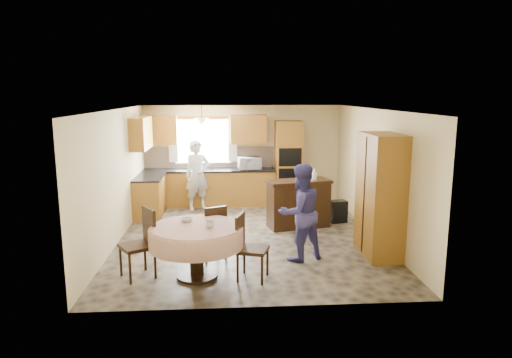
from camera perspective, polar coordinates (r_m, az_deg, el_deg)
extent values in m
cube|color=#70634E|center=(9.08, -0.92, -7.27)|extent=(5.00, 6.00, 0.01)
cube|color=white|center=(8.64, -0.96, 8.71)|extent=(5.00, 6.00, 0.01)
cube|color=beige|center=(11.74, -1.70, 3.10)|extent=(5.00, 0.02, 2.50)
cube|color=beige|center=(5.85, 0.60, -4.65)|extent=(5.00, 0.02, 2.50)
cube|color=beige|center=(9.00, -17.04, 0.31)|extent=(0.02, 6.00, 2.50)
cube|color=beige|center=(9.25, 14.73, 0.69)|extent=(0.02, 6.00, 2.50)
cube|color=white|center=(11.68, -6.63, 4.72)|extent=(1.40, 0.03, 1.10)
cube|color=white|center=(11.69, -10.34, 4.87)|extent=(0.22, 0.02, 1.15)
cube|color=white|center=(11.62, -2.94, 4.99)|extent=(0.22, 0.02, 1.15)
cube|color=#AA762D|center=(11.58, -5.83, -1.13)|extent=(3.30, 0.60, 0.88)
cube|color=black|center=(11.49, -5.87, 1.12)|extent=(3.30, 0.64, 0.04)
cube|color=#AA762D|center=(10.83, -13.14, -2.18)|extent=(0.60, 1.20, 0.88)
cube|color=black|center=(10.74, -13.25, 0.22)|extent=(0.64, 1.20, 0.04)
cube|color=tan|center=(11.74, -5.85, 2.70)|extent=(3.30, 0.02, 0.55)
cube|color=gold|center=(11.61, -11.91, 6.07)|extent=(0.85, 0.33, 0.72)
cube|color=gold|center=(11.51, -0.94, 6.26)|extent=(0.90, 0.33, 0.72)
cube|color=gold|center=(10.63, -14.20, 5.57)|extent=(0.33, 1.20, 0.72)
cube|color=#AA762D|center=(11.56, 4.07, 2.01)|extent=(0.66, 0.62, 2.12)
cube|color=black|center=(11.22, 4.30, 2.72)|extent=(0.56, 0.01, 0.45)
cube|color=black|center=(11.30, 4.27, 0.21)|extent=(0.56, 0.01, 0.45)
cone|color=beige|center=(11.16, -6.80, 7.12)|extent=(0.36, 0.36, 0.18)
cube|color=#321D0D|center=(9.68, 5.32, -3.26)|extent=(1.42, 0.83, 0.95)
cube|color=black|center=(10.20, 10.22, -4.01)|extent=(0.40, 0.32, 0.49)
cube|color=#AA762D|center=(8.16, 15.26, -1.96)|extent=(0.56, 1.11, 2.13)
cylinder|color=#321D0D|center=(7.14, -7.42, -9.25)|extent=(0.21, 0.21, 0.75)
cylinder|color=#321D0D|center=(7.27, -7.36, -11.88)|extent=(0.63, 0.63, 0.04)
cylinder|color=beige|center=(7.01, -7.51, -6.05)|extent=(1.37, 1.37, 0.05)
cylinder|color=beige|center=(7.05, -7.48, -7.20)|extent=(1.43, 1.43, 0.30)
cube|color=#321D0D|center=(7.27, -14.65, -8.15)|extent=(0.64, 0.64, 0.06)
cube|color=#321D0D|center=(7.25, -13.22, -5.66)|extent=(0.27, 0.40, 0.55)
cylinder|color=#321D0D|center=(7.21, -16.42, -10.57)|extent=(0.04, 0.04, 0.47)
cylinder|color=#321D0D|center=(7.14, -13.26, -10.64)|extent=(0.04, 0.04, 0.47)
cylinder|color=#321D0D|center=(7.57, -15.77, -9.50)|extent=(0.04, 0.04, 0.47)
cylinder|color=#321D0D|center=(7.50, -12.77, -9.55)|extent=(0.04, 0.04, 0.47)
cube|color=#321D0D|center=(7.86, -5.53, -6.81)|extent=(0.54, 0.54, 0.05)
cube|color=#321D0D|center=(7.62, -5.04, -5.28)|extent=(0.38, 0.19, 0.49)
cylinder|color=#321D0D|center=(7.77, -6.85, -8.83)|extent=(0.04, 0.04, 0.42)
cylinder|color=#321D0D|center=(7.76, -4.22, -8.81)|extent=(0.04, 0.04, 0.42)
cylinder|color=#321D0D|center=(8.11, -6.73, -8.00)|extent=(0.04, 0.04, 0.42)
cylinder|color=#321D0D|center=(8.10, -4.21, -7.98)|extent=(0.04, 0.04, 0.42)
cube|color=#321D0D|center=(6.98, -0.40, -8.82)|extent=(0.55, 0.55, 0.05)
cube|color=#321D0D|center=(6.94, -2.00, -6.49)|extent=(0.17, 0.41, 0.52)
cylinder|color=#321D0D|center=(6.88, -1.89, -11.29)|extent=(0.04, 0.04, 0.45)
cylinder|color=#321D0D|center=(6.90, 1.28, -11.21)|extent=(0.04, 0.04, 0.45)
cylinder|color=#321D0D|center=(7.23, -1.99, -10.18)|extent=(0.04, 0.04, 0.45)
cylinder|color=#321D0D|center=(7.25, 1.01, -10.11)|extent=(0.04, 0.04, 0.45)
cube|color=gold|center=(10.10, 12.92, 3.54)|extent=(0.05, 0.58, 0.48)
cube|color=silver|center=(10.09, 12.75, 3.54)|extent=(0.01, 0.48, 0.38)
imported|color=silver|center=(11.42, -0.82, 2.00)|extent=(0.60, 0.46, 0.31)
imported|color=silver|center=(11.12, -7.33, 0.47)|extent=(0.72, 0.60, 1.69)
imported|color=#3F3B82|center=(7.72, 5.53, -4.19)|extent=(0.98, 0.89, 1.65)
imported|color=#B2B2B2|center=(9.51, 3.07, -0.40)|extent=(0.26, 0.26, 0.05)
imported|color=silver|center=(9.60, 7.28, 0.40)|extent=(0.13, 0.13, 0.30)
imported|color=#B2B2B2|center=(6.88, -5.80, -5.66)|extent=(0.15, 0.15, 0.10)
imported|color=#B2B2B2|center=(7.24, -8.67, -5.08)|extent=(0.25, 0.25, 0.06)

